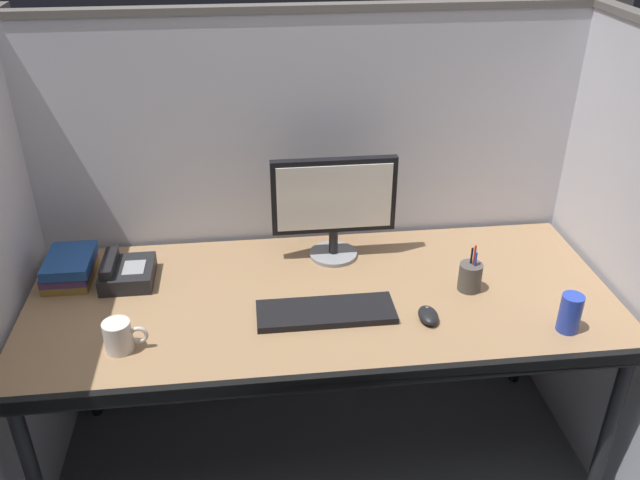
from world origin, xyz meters
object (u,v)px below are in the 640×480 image
soda_can (570,313)px  coffee_mug (119,336)px  desk (322,310)px  pen_cup (470,277)px  keyboard_main (327,312)px  computer_mouse (428,315)px  desk_phone (126,273)px  monitor_center (334,202)px  book_stack (70,268)px

soda_can → coffee_mug: size_ratio=0.97×
desk → pen_cup: pen_cup is taller
desk → pen_cup: 0.50m
soda_can → pen_cup: bearing=132.2°
keyboard_main → coffee_mug: bearing=-170.8°
desk → pen_cup: (0.49, -0.01, 0.10)m
computer_mouse → desk_phone: (-0.95, 0.33, 0.02)m
monitor_center → pen_cup: size_ratio=2.57×
keyboard_main → desk: bearing=93.0°
pen_cup → coffee_mug: size_ratio=1.33×
book_stack → soda_can: bearing=-16.7°
desk_phone → coffee_mug: bearing=-84.8°
desk → desk_phone: (-0.64, 0.17, 0.08)m
monitor_center → soda_can: (0.64, -0.51, -0.15)m
keyboard_main → desk_phone: desk_phone is taller
soda_can → pen_cup: (-0.22, 0.25, -0.01)m
desk_phone → book_stack: size_ratio=0.88×
desk_phone → pen_cup: size_ratio=1.14×
computer_mouse → coffee_mug: size_ratio=0.76×
computer_mouse → book_stack: 1.20m
keyboard_main → desk_phone: 0.70m
desk → desk_phone: desk_phone is taller
desk → keyboard_main: (0.00, -0.10, 0.06)m
soda_can → computer_mouse: bearing=166.5°
desk → monitor_center: 0.38m
keyboard_main → computer_mouse: bearing=-11.5°
desk → monitor_center: (0.07, 0.26, 0.27)m
book_stack → pen_cup: size_ratio=1.29×
keyboard_main → soda_can: (0.71, -0.16, 0.05)m
monitor_center → coffee_mug: monitor_center is taller
monitor_center → coffee_mug: bearing=-146.2°
computer_mouse → book_stack: bearing=162.2°
coffee_mug → soda_can: bearing=-2.5°
desk_phone → book_stack: (-0.19, 0.03, 0.01)m
keyboard_main → soda_can: soda_can is taller
coffee_mug → desk_phone: bearing=95.2°
desk → coffee_mug: size_ratio=15.08×
desk → pen_cup: size_ratio=11.37×
desk → keyboard_main: keyboard_main is taller
desk_phone → soda_can: size_ratio=1.56×
monitor_center → soda_can: size_ratio=3.52×
desk_phone → soda_can: soda_can is taller
desk_phone → soda_can: 1.42m
desk → soda_can: bearing=-19.6°
keyboard_main → coffee_mug: 0.62m
keyboard_main → monitor_center: bearing=79.5°
monitor_center → computer_mouse: 0.52m
desk_phone → soda_can: bearing=-17.5°
computer_mouse → coffee_mug: 0.92m
desk → coffee_mug: (-0.61, -0.20, 0.10)m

